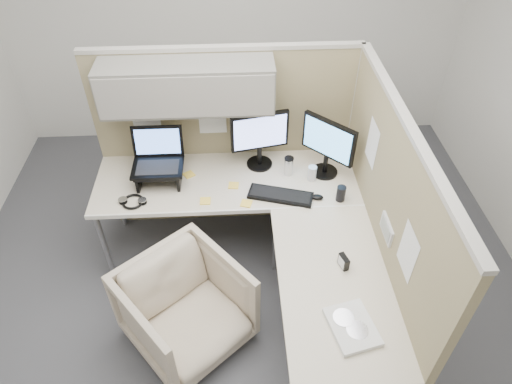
{
  "coord_description": "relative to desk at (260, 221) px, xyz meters",
  "views": [
    {
      "loc": [
        -0.03,
        -2.11,
        2.98
      ],
      "look_at": [
        0.1,
        0.25,
        0.85
      ],
      "focal_mm": 32.0,
      "sensor_mm": 36.0,
      "label": 1
    }
  ],
  "objects": [
    {
      "name": "ground",
      "position": [
        -0.12,
        -0.13,
        -0.69
      ],
      "size": [
        4.5,
        4.5,
        0.0
      ],
      "primitive_type": "plane",
      "color": "#414247",
      "rests_on": "ground"
    },
    {
      "name": "partition_back",
      "position": [
        -0.34,
        0.7,
        0.41
      ],
      "size": [
        2.0,
        0.36,
        1.63
      ],
      "color": "#988A63",
      "rests_on": "ground"
    },
    {
      "name": "partition_right",
      "position": [
        0.78,
        -0.19,
        0.13
      ],
      "size": [
        0.07,
        2.03,
        1.63
      ],
      "color": "#988A63",
      "rests_on": "ground"
    },
    {
      "name": "desk",
      "position": [
        0.0,
        0.0,
        0.0
      ],
      "size": [
        2.0,
        1.98,
        0.73
      ],
      "color": "beige",
      "rests_on": "ground"
    },
    {
      "name": "office_chair",
      "position": [
        -0.53,
        -0.46,
        -0.32
      ],
      "size": [
        0.98,
        0.98,
        0.74
      ],
      "primitive_type": "imported",
      "rotation": [
        0.0,
        0.0,
        0.69
      ],
      "color": "#C5B39C",
      "rests_on": "ground"
    },
    {
      "name": "monitor_left",
      "position": [
        0.03,
        0.58,
        0.32
      ],
      "size": [
        0.44,
        0.2,
        0.47
      ],
      "rotation": [
        0.0,
        0.0,
        0.2
      ],
      "color": "black",
      "rests_on": "desk"
    },
    {
      "name": "monitor_right",
      "position": [
        0.52,
        0.45,
        0.32
      ],
      "size": [
        0.34,
        0.34,
        0.47
      ],
      "rotation": [
        0.0,
        0.0,
        -0.79
      ],
      "color": "black",
      "rests_on": "desk"
    },
    {
      "name": "laptop_station",
      "position": [
        -0.73,
        0.44,
        0.19
      ],
      "size": [
        0.37,
        0.32,
        0.39
      ],
      "color": "black",
      "rests_on": "desk"
    },
    {
      "name": "keyboard",
      "position": [
        0.16,
        0.2,
        0.05
      ],
      "size": [
        0.49,
        0.28,
        0.02
      ],
      "primitive_type": "cube",
      "rotation": [
        0.0,
        0.0,
        -0.28
      ],
      "color": "black",
      "rests_on": "desk"
    },
    {
      "name": "mouse",
      "position": [
        0.42,
        0.16,
        0.06
      ],
      "size": [
        0.09,
        0.07,
        0.03
      ],
      "primitive_type": "ellipsoid",
      "rotation": [
        0.0,
        0.0,
        -0.17
      ],
      "color": "black",
      "rests_on": "desk"
    },
    {
      "name": "travel_mug",
      "position": [
        0.24,
        0.45,
        0.12
      ],
      "size": [
        0.07,
        0.07,
        0.15
      ],
      "color": "silver",
      "rests_on": "desk"
    },
    {
      "name": "soda_can_green",
      "position": [
        0.58,
        0.14,
        0.1
      ],
      "size": [
        0.07,
        0.07,
        0.12
      ],
      "primitive_type": "cylinder",
      "color": "black",
      "rests_on": "desk"
    },
    {
      "name": "soda_can_silver",
      "position": [
        0.41,
        0.38,
        0.1
      ],
      "size": [
        0.07,
        0.07,
        0.12
      ],
      "primitive_type": "cylinder",
      "color": "silver",
      "rests_on": "desk"
    },
    {
      "name": "sticky_note_a",
      "position": [
        -0.39,
        0.18,
        0.05
      ],
      "size": [
        0.08,
        0.08,
        0.01
      ],
      "primitive_type": "cube",
      "rotation": [
        0.0,
        0.0,
        -0.01
      ],
      "color": "yellow",
      "rests_on": "desk"
    },
    {
      "name": "sticky_note_d",
      "position": [
        -0.18,
        0.34,
        0.05
      ],
      "size": [
        0.08,
        0.08,
        0.01
      ],
      "primitive_type": "cube",
      "rotation": [
        0.0,
        0.0,
        -0.1
      ],
      "color": "yellow",
      "rests_on": "desk"
    },
    {
      "name": "sticky_note_b",
      "position": [
        -0.09,
        0.14,
        0.05
      ],
      "size": [
        0.1,
        0.1,
        0.01
      ],
      "primitive_type": "cube",
      "rotation": [
        0.0,
        0.0,
        -0.3
      ],
      "color": "yellow",
      "rests_on": "desk"
    },
    {
      "name": "sticky_note_c",
      "position": [
        -0.52,
        0.48,
        0.05
      ],
      "size": [
        0.11,
        0.11,
        0.01
      ],
      "primitive_type": "cube",
      "rotation": [
        0.0,
        0.0,
        0.58
      ],
      "color": "yellow",
      "rests_on": "desk"
    },
    {
      "name": "headphones",
      "position": [
        -0.91,
        0.19,
        0.06
      ],
      "size": [
        0.2,
        0.18,
        0.03
      ],
      "rotation": [
        0.0,
        0.0,
        -0.1
      ],
      "color": "black",
      "rests_on": "desk"
    },
    {
      "name": "paper_stack",
      "position": [
        0.45,
        -0.9,
        0.06
      ],
      "size": [
        0.3,
        0.34,
        0.03
      ],
      "rotation": [
        0.0,
        0.0,
        0.23
      ],
      "color": "white",
      "rests_on": "desk"
    },
    {
      "name": "desk_clock",
      "position": [
        0.48,
        -0.46,
        0.09
      ],
      "size": [
        0.06,
        0.09,
        0.09
      ],
      "rotation": [
        0.0,
        0.0,
        -1.25
      ],
      "color": "black",
      "rests_on": "desk"
    }
  ]
}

